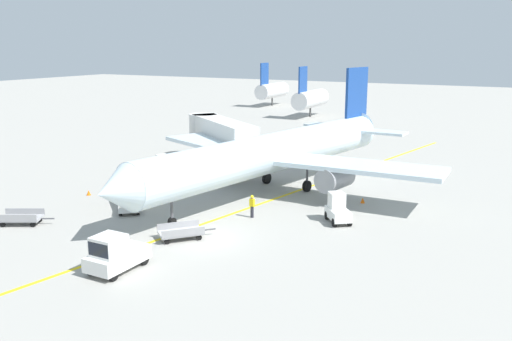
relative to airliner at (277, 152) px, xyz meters
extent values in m
plane|color=#9E9B93|center=(1.11, -13.12, -3.42)|extent=(300.00, 300.00, 0.00)
cube|color=yellow|center=(-0.11, -8.12, -3.41)|extent=(15.90, 78.52, 0.01)
cylinder|color=silver|center=(-0.11, -0.53, 0.03)|extent=(9.09, 30.07, 3.30)
cone|color=silver|center=(-3.27, -16.42, 0.03)|extent=(3.64, 2.98, 3.23)
cone|color=silver|center=(3.09, 15.55, 0.43)|extent=(3.62, 3.36, 3.14)
cube|color=silver|center=(7.53, -0.52, -0.37)|extent=(13.06, 4.57, 0.36)
cylinder|color=gray|center=(5.73, -1.18, -1.37)|extent=(2.49, 3.51, 1.90)
cube|color=silver|center=(-7.16, 2.40, -0.37)|extent=(13.68, 9.17, 0.36)
cylinder|color=gray|center=(-5.75, 1.10, -1.37)|extent=(2.49, 3.51, 1.90)
cube|color=navy|center=(2.62, 13.20, 4.08)|extent=(1.05, 3.98, 5.20)
cube|color=silver|center=(5.49, 12.22, 0.43)|extent=(5.32, 2.49, 0.24)
cube|color=silver|center=(-0.40, 13.39, 0.43)|extent=(5.63, 3.79, 0.24)
cylinder|color=#4C4C51|center=(-2.35, -11.81, -1.86)|extent=(0.20, 0.20, 3.12)
cylinder|color=black|center=(-2.35, -11.81, -3.14)|extent=(0.45, 0.62, 0.56)
cylinder|color=#4C4C51|center=(2.44, 1.00, -1.86)|extent=(0.20, 0.20, 3.12)
cylinder|color=black|center=(2.44, 1.00, -2.94)|extent=(0.53, 1.01, 0.96)
cylinder|color=#4C4C51|center=(-1.87, 1.86, -1.86)|extent=(0.20, 0.20, 3.12)
cylinder|color=black|center=(-1.87, 1.86, -2.94)|extent=(0.53, 1.01, 0.96)
cube|color=black|center=(-2.88, -14.46, 0.38)|extent=(2.95, 1.53, 0.60)
cube|color=silver|center=(-9.03, 6.02, 0.18)|extent=(11.21, 9.20, 2.50)
cylinder|color=silver|center=(-13.63, 9.40, 0.18)|extent=(3.20, 3.20, 2.50)
cylinder|color=#59595B|center=(-7.58, 4.96, -2.24)|extent=(0.56, 0.56, 2.35)
cube|color=#333338|center=(-7.58, 4.96, -3.17)|extent=(1.80, 1.40, 0.50)
cube|color=silver|center=(-0.34, -19.54, -2.72)|extent=(1.95, 3.63, 0.80)
cube|color=silver|center=(-0.35, -20.17, -1.77)|extent=(1.54, 1.64, 1.10)
cube|color=black|center=(-0.36, -20.95, -1.77)|extent=(1.43, 0.10, 0.77)
cylinder|color=black|center=(0.45, -20.81, -3.12)|extent=(0.23, 0.60, 0.60)
cylinder|color=black|center=(-1.17, -20.79, -3.12)|extent=(0.23, 0.60, 0.60)
cylinder|color=black|center=(0.48, -18.29, -3.12)|extent=(0.23, 0.60, 0.60)
cylinder|color=black|center=(-1.13, -18.27, -3.12)|extent=(0.23, 0.60, 0.60)
cube|color=silver|center=(7.71, -5.78, -2.77)|extent=(2.51, 2.69, 0.70)
cube|color=silver|center=(7.45, -5.45, -1.87)|extent=(1.49, 1.49, 1.10)
cube|color=black|center=(7.13, -5.05, -1.87)|extent=(0.81, 0.67, 0.77)
cylinder|color=black|center=(6.75, -5.46, -3.12)|extent=(0.54, 0.61, 0.60)
cylinder|color=black|center=(7.62, -4.78, -3.12)|extent=(0.54, 0.61, 0.60)
cylinder|color=black|center=(7.79, -6.78, -3.12)|extent=(0.54, 0.61, 0.60)
cylinder|color=black|center=(8.66, -6.10, -3.12)|extent=(0.54, 0.61, 0.60)
cube|color=silver|center=(-11.56, -0.47, -2.77)|extent=(2.73, 2.24, 0.70)
cube|color=silver|center=(-11.93, -0.29, -1.87)|extent=(1.43, 1.42, 1.10)
cube|color=black|center=(-12.39, -0.05, -1.87)|extent=(0.51, 0.91, 0.77)
cylinder|color=black|center=(-12.56, -0.59, -3.12)|extent=(0.63, 0.47, 0.60)
cylinder|color=black|center=(-12.06, 0.40, -3.12)|extent=(0.63, 0.47, 0.60)
cylinder|color=black|center=(-11.06, -1.35, -3.12)|extent=(0.63, 0.47, 0.60)
cylinder|color=black|center=(-10.56, -0.36, -3.12)|extent=(0.63, 0.47, 0.60)
cube|color=silver|center=(-7.42, -10.36, -2.82)|extent=(3.55, 3.90, 0.60)
cylinder|color=black|center=(-8.75, -9.73, -3.12)|extent=(0.55, 0.61, 0.60)
cylinder|color=black|center=(-7.75, -8.93, -3.12)|extent=(0.55, 0.61, 0.60)
cylinder|color=black|center=(-7.08, -11.80, -3.12)|extent=(0.55, 0.61, 0.60)
cylinder|color=black|center=(-6.09, -11.00, -3.12)|extent=(0.55, 0.61, 0.60)
cube|color=black|center=(-7.79, -9.89, -1.87)|extent=(3.84, 4.45, 1.76)
cube|color=yellow|center=(-8.14, -10.18, -1.75)|extent=(3.21, 3.96, 1.84)
cube|color=yellow|center=(-7.44, -9.61, -1.75)|extent=(3.21, 3.96, 1.84)
cube|color=#A5A5A8|center=(-11.84, -16.65, -2.98)|extent=(3.18, 2.64, 0.16)
cube|color=#4C4C51|center=(-10.21, -15.78, -3.00)|extent=(0.83, 0.49, 0.08)
cylinder|color=#4C4C51|center=(-9.82, -15.57, -3.00)|extent=(0.12, 0.12, 0.05)
cube|color=gray|center=(-12.20, -15.99, -2.73)|extent=(2.50, 1.37, 0.50)
cube|color=gray|center=(-11.49, -17.31, -2.73)|extent=(2.50, 1.37, 0.50)
cylinder|color=black|center=(-11.20, -15.63, -3.24)|extent=(0.37, 0.28, 0.36)
cylinder|color=black|center=(-10.64, -16.68, -3.24)|extent=(0.37, 0.28, 0.36)
cylinder|color=black|center=(-13.05, -16.62, -3.24)|extent=(0.37, 0.28, 0.36)
cylinder|color=black|center=(-12.49, -17.67, -3.24)|extent=(0.37, 0.28, 0.36)
cube|color=#A5A5A8|center=(-0.15, -13.83, -2.98)|extent=(2.97, 3.10, 0.16)
cube|color=#4C4C51|center=(1.06, -12.43, -3.00)|extent=(0.65, 0.73, 0.08)
cylinder|color=#4C4C51|center=(1.36, -12.09, -3.00)|extent=(0.12, 0.12, 0.05)
cube|color=gray|center=(-0.72, -13.33, -2.73)|extent=(1.88, 2.16, 0.50)
cube|color=gray|center=(0.42, -14.32, -2.73)|extent=(1.88, 2.16, 0.50)
cylinder|color=black|center=(0.09, -12.64, -3.24)|extent=(0.33, 0.35, 0.36)
cylinder|color=black|center=(0.99, -13.42, -3.24)|extent=(0.33, 0.35, 0.36)
cylinder|color=black|center=(-1.29, -14.23, -3.24)|extent=(0.33, 0.35, 0.36)
cylinder|color=black|center=(-0.38, -15.01, -3.24)|extent=(0.33, 0.35, 0.36)
cylinder|color=#26262D|center=(1.74, -7.61, -2.99)|extent=(0.24, 0.24, 0.85)
cube|color=yellow|center=(1.74, -7.61, -2.29)|extent=(0.36, 0.22, 0.56)
sphere|color=#9E7051|center=(1.74, -7.61, -1.90)|extent=(0.20, 0.20, 0.20)
sphere|color=yellow|center=(1.74, -7.61, -1.84)|extent=(0.24, 0.24, 0.24)
cone|color=orange|center=(7.75, -0.15, -3.20)|extent=(0.36, 0.36, 0.44)
cone|color=orange|center=(-13.27, -8.75, -3.20)|extent=(0.36, 0.36, 0.44)
cylinder|color=silver|center=(-30.42, 60.35, -0.32)|extent=(3.00, 10.00, 3.00)
cylinder|color=#3F3F3F|center=(-30.42, 60.35, -2.62)|extent=(0.30, 0.30, 1.60)
cube|color=navy|center=(-30.42, 56.85, 3.18)|extent=(0.24, 3.20, 4.40)
cylinder|color=silver|center=(-16.52, 47.34, -0.32)|extent=(3.00, 10.00, 3.00)
cylinder|color=#3F3F3F|center=(-16.52, 47.34, -2.62)|extent=(0.30, 0.30, 1.60)
cube|color=navy|center=(-16.52, 43.84, 3.18)|extent=(0.24, 3.20, 4.40)
camera|label=1|loc=(20.05, -41.32, 8.95)|focal=38.50mm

